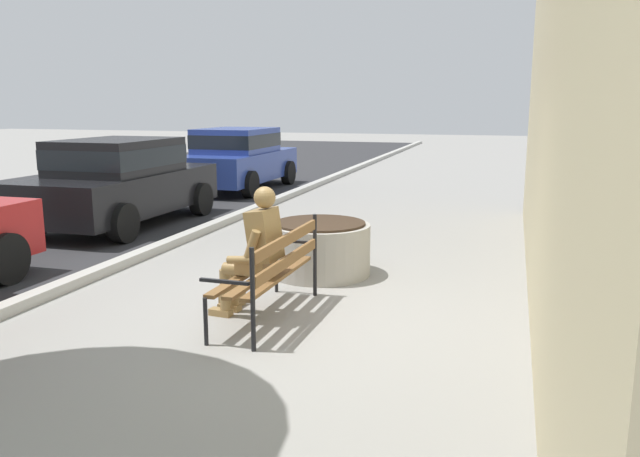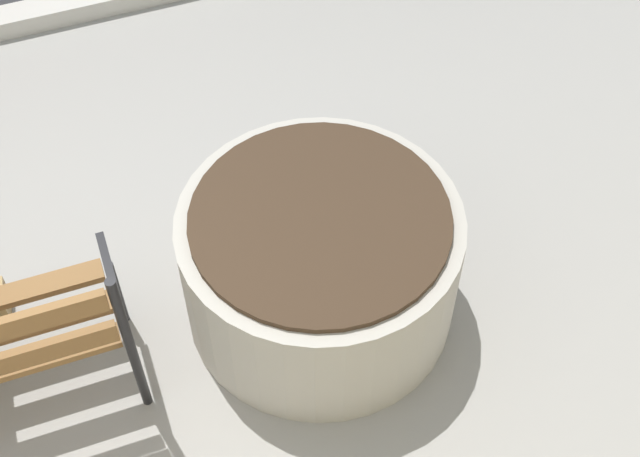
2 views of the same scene
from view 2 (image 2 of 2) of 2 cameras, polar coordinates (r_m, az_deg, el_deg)
concrete_planter at (r=4.19m, az=-0.00°, el=-2.22°), size 1.29×1.29×0.68m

